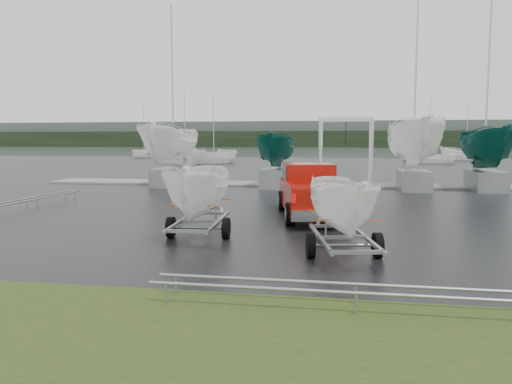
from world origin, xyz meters
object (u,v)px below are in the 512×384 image
object	(u,v)px
pickup_truck	(310,189)
trailer_parked	(199,147)
boat_hoist	(346,142)
trailer_hitched	(344,159)

from	to	relation	value
pickup_truck	trailer_parked	distance (m)	5.61
trailer_parked	boat_hoist	size ratio (longest dim) A/B	1.16
boat_hoist	trailer_parked	bearing A→B (deg)	-103.83
trailer_parked	pickup_truck	bearing A→B (deg)	53.35
pickup_truck	boat_hoist	size ratio (longest dim) A/B	1.45
pickup_truck	trailer_parked	size ratio (longest dim) A/B	1.25
pickup_truck	trailer_hitched	distance (m)	6.50
trailer_parked	boat_hoist	world-z (taller)	trailer_parked
trailer_hitched	trailer_parked	world-z (taller)	trailer_parked
trailer_hitched	pickup_truck	bearing A→B (deg)	90.00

